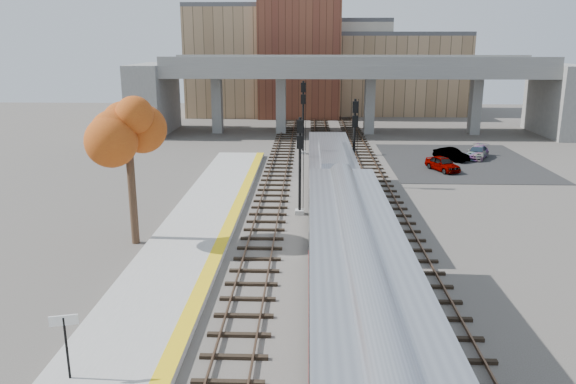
% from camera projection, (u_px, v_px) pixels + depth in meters
% --- Properties ---
extents(ground, '(160.00, 160.00, 0.00)m').
position_uv_depth(ground, '(319.00, 278.00, 27.27)').
color(ground, '#47423D').
rests_on(ground, ground).
extents(platform, '(4.50, 60.00, 0.35)m').
position_uv_depth(platform, '(171.00, 273.00, 27.48)').
color(platform, '#9E9E99').
rests_on(platform, ground).
extents(yellow_strip, '(0.70, 60.00, 0.01)m').
position_uv_depth(yellow_strip, '(209.00, 270.00, 27.37)').
color(yellow_strip, yellow).
rests_on(yellow_strip, platform).
extents(tracks, '(10.70, 95.00, 0.25)m').
position_uv_depth(tracks, '(329.00, 205.00, 39.29)').
color(tracks, black).
rests_on(tracks, ground).
extents(overpass, '(54.00, 12.00, 9.50)m').
position_uv_depth(overpass, '(353.00, 86.00, 69.04)').
color(overpass, slate).
rests_on(overpass, ground).
extents(buildings_far, '(43.00, 21.00, 20.60)m').
position_uv_depth(buildings_far, '(320.00, 63.00, 89.45)').
color(buildings_far, tan).
rests_on(buildings_far, ground).
extents(parking_lot, '(14.00, 18.00, 0.04)m').
position_uv_depth(parking_lot, '(460.00, 161.00, 53.81)').
color(parking_lot, black).
rests_on(parking_lot, ground).
extents(locomotive, '(3.02, 19.05, 4.10)m').
position_uv_depth(locomotive, '(331.00, 179.00, 37.33)').
color(locomotive, '#A8AAB2').
rests_on(locomotive, ground).
extents(coach, '(3.03, 25.00, 5.00)m').
position_uv_depth(coach, '(364.00, 355.00, 15.38)').
color(coach, '#A8AAB2').
rests_on(coach, ground).
extents(signal_mast_near, '(0.60, 0.64, 6.47)m').
position_uv_depth(signal_mast_near, '(300.00, 169.00, 36.55)').
color(signal_mast_near, '#9E9E99').
rests_on(signal_mast_near, ground).
extents(signal_mast_mid, '(0.60, 0.64, 6.91)m').
position_uv_depth(signal_mast_mid, '(354.00, 145.00, 43.52)').
color(signal_mast_mid, '#9E9E99').
rests_on(signal_mast_mid, ground).
extents(signal_mast_far, '(0.60, 0.64, 7.38)m').
position_uv_depth(signal_mast_far, '(303.00, 118.00, 56.59)').
color(signal_mast_far, '#9E9E99').
rests_on(signal_mast_far, ground).
extents(station_sign, '(0.88, 0.28, 2.27)m').
position_uv_depth(station_sign, '(65.00, 334.00, 18.16)').
color(station_sign, black).
rests_on(station_sign, platform).
extents(tree, '(3.60, 3.60, 8.80)m').
position_uv_depth(tree, '(128.00, 129.00, 30.39)').
color(tree, '#382619').
rests_on(tree, ground).
extents(car_a, '(2.86, 4.07, 1.29)m').
position_uv_depth(car_a, '(443.00, 164.00, 49.68)').
color(car_a, '#99999E').
rests_on(car_a, parking_lot).
extents(car_b, '(3.13, 3.66, 1.19)m').
position_uv_depth(car_b, '(451.00, 154.00, 54.11)').
color(car_b, '#99999E').
rests_on(car_b, parking_lot).
extents(car_c, '(3.38, 4.48, 1.21)m').
position_uv_depth(car_c, '(477.00, 152.00, 55.03)').
color(car_c, '#99999E').
rests_on(car_c, parking_lot).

